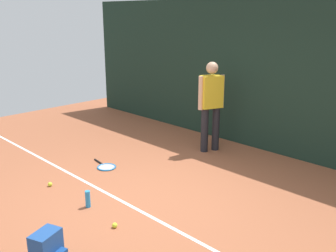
# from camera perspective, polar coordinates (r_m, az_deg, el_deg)

# --- Properties ---
(ground_plane) EXTENTS (12.00, 12.00, 0.00)m
(ground_plane) POSITION_cam_1_polar(r_m,az_deg,el_deg) (5.59, -2.95, -10.71)
(ground_plane) COLOR #9E5638
(back_fence) EXTENTS (10.00, 0.10, 2.83)m
(back_fence) POSITION_cam_1_polar(r_m,az_deg,el_deg) (7.41, 14.49, 7.10)
(back_fence) COLOR #192D23
(back_fence) RESTS_ON ground
(court_line) EXTENTS (9.00, 0.05, 0.00)m
(court_line) POSITION_cam_1_polar(r_m,az_deg,el_deg) (5.41, -5.47, -11.72)
(court_line) COLOR white
(court_line) RESTS_ON ground
(tennis_player) EXTENTS (0.35, 0.50, 1.70)m
(tennis_player) POSITION_cam_1_polar(r_m,az_deg,el_deg) (7.22, 6.39, 3.64)
(tennis_player) COLOR black
(tennis_player) RESTS_ON ground
(tennis_racket) EXTENTS (0.63, 0.37, 0.03)m
(tennis_racket) POSITION_cam_1_polar(r_m,az_deg,el_deg) (6.73, -9.20, -5.94)
(tennis_racket) COLOR black
(tennis_racket) RESTS_ON ground
(tennis_ball_near_player) EXTENTS (0.07, 0.07, 0.07)m
(tennis_ball_near_player) POSITION_cam_1_polar(r_m,az_deg,el_deg) (6.21, -17.05, -8.24)
(tennis_ball_near_player) COLOR #CCE033
(tennis_ball_near_player) RESTS_ON ground
(tennis_ball_by_fence) EXTENTS (0.07, 0.07, 0.07)m
(tennis_ball_by_fence) POSITION_cam_1_polar(r_m,az_deg,el_deg) (4.94, -7.89, -14.35)
(tennis_ball_by_fence) COLOR #CCE033
(tennis_ball_by_fence) RESTS_ON ground
(water_bottle) EXTENTS (0.07, 0.07, 0.24)m
(water_bottle) POSITION_cam_1_polar(r_m,az_deg,el_deg) (5.43, -11.78, -10.53)
(water_bottle) COLOR #268CD8
(water_bottle) RESTS_ON ground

